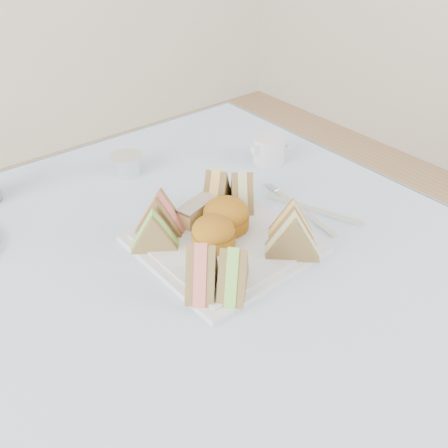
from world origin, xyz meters
TOP-DOWN VIEW (x-y plane):
  - table at (0.00, 0.00)m, footprint 0.90×0.90m
  - tablecloth at (0.00, 0.00)m, footprint 1.02×1.02m
  - serving_plate at (0.08, -0.01)m, footprint 0.28×0.28m
  - sandwich_fl_a at (-0.02, -0.08)m, footprint 0.10×0.10m
  - sandwich_fl_b at (0.01, -0.11)m, footprint 0.09×0.09m
  - sandwich_fr_a at (0.18, -0.08)m, footprint 0.09×0.08m
  - sandwich_fr_b at (0.15, -0.11)m, footprint 0.10×0.09m
  - sandwich_bl_a at (-0.02, 0.05)m, footprint 0.09×0.08m
  - sandwich_bl_b at (0.01, 0.09)m, footprint 0.09×0.10m
  - sandwich_br_a at (0.18, 0.06)m, footprint 0.08×0.09m
  - sandwich_br_b at (0.14, 0.09)m, footprint 0.09×0.09m
  - scone_left at (0.06, -0.01)m, footprint 0.08×0.08m
  - scone_right at (0.11, 0.02)m, footprint 0.10×0.10m
  - pastry_slice at (0.08, 0.07)m, footprint 0.09×0.05m
  - tea_strainer at (0.08, 0.33)m, footprint 0.09×0.09m
  - knife at (0.29, -0.03)m, footprint 0.09×0.19m
  - fork at (0.27, -0.03)m, footprint 0.04×0.18m
  - creamer_jug at (0.35, 0.17)m, footprint 0.07×0.07m

SIDE VIEW (x-z plane):
  - table at x=0.00m, z-range 0.00..0.74m
  - tablecloth at x=0.00m, z-range 0.74..0.75m
  - knife at x=0.29m, z-range 0.75..0.75m
  - fork at x=0.27m, z-range 0.75..0.75m
  - serving_plate at x=0.08m, z-range 0.75..0.76m
  - tea_strainer at x=0.08m, z-range 0.75..0.79m
  - creamer_jug at x=0.35m, z-range 0.75..0.81m
  - pastry_slice at x=0.08m, z-range 0.76..0.80m
  - scone_left at x=0.06m, z-range 0.76..0.81m
  - scone_right at x=0.11m, z-range 0.76..0.81m
  - sandwich_fr_a at x=0.18m, z-range 0.76..0.83m
  - sandwich_bl_a at x=-0.02m, z-range 0.76..0.83m
  - sandwich_br_a at x=0.18m, z-range 0.76..0.83m
  - sandwich_br_b at x=0.14m, z-range 0.76..0.84m
  - sandwich_fl_b at x=0.01m, z-range 0.76..0.84m
  - sandwich_bl_b at x=0.01m, z-range 0.76..0.84m
  - sandwich_fr_b at x=0.15m, z-range 0.76..0.84m
  - sandwich_fl_a at x=-0.02m, z-range 0.76..0.84m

